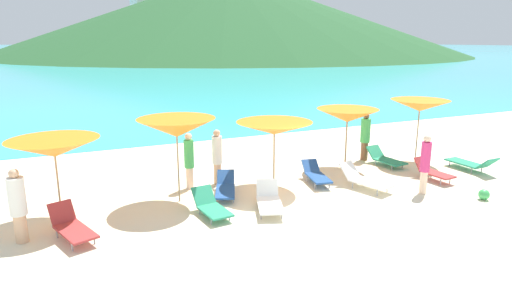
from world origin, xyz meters
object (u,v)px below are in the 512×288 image
at_px(lounge_chair_0, 364,179).
at_px(lounge_chair_1, 211,206).
at_px(umbrella_0, 54,148).
at_px(lounge_chair_7, 433,171).
at_px(lounge_chair_6, 316,174).
at_px(umbrella_1, 177,128).
at_px(beachgoer_3, 18,204).
at_px(beach_ball, 484,195).
at_px(lounge_chair_5, 72,226).
at_px(lounge_chair_8, 225,187).
at_px(cruise_ship, 196,29).
at_px(umbrella_2, 274,128).
at_px(beachgoer_0, 189,159).
at_px(beachgoer_4, 217,155).
at_px(beachgoer_1, 425,162).
at_px(beachgoer_2, 365,135).
at_px(lounge_chair_2, 471,163).
at_px(lounge_chair_3, 269,200).
at_px(umbrella_4, 420,106).
at_px(umbrella_3, 347,116).
at_px(lounge_chair_4, 385,158).

relative_size(lounge_chair_0, lounge_chair_1, 1.19).
distance_m(umbrella_0, lounge_chair_7, 11.15).
bearing_deg(lounge_chair_6, umbrella_1, -170.43).
bearing_deg(beachgoer_3, beach_ball, -109.39).
bearing_deg(umbrella_0, lounge_chair_7, -7.28).
height_order(lounge_chair_1, lounge_chair_5, lounge_chair_5).
bearing_deg(lounge_chair_8, cruise_ship, 95.20).
relative_size(umbrella_2, beachgoer_0, 1.32).
height_order(lounge_chair_5, beachgoer_0, beachgoer_0).
height_order(umbrella_0, umbrella_1, umbrella_1).
relative_size(umbrella_0, lounge_chair_7, 1.67).
height_order(lounge_chair_8, beachgoer_4, beachgoer_4).
xyz_separation_m(umbrella_0, beachgoer_3, (-0.82, -0.95, -0.97)).
bearing_deg(umbrella_2, beachgoer_1, -31.88).
xyz_separation_m(lounge_chair_7, beachgoer_2, (-0.47, 2.88, 0.64)).
bearing_deg(beachgoer_0, beachgoer_3, 96.61).
bearing_deg(beachgoer_2, lounge_chair_2, 137.33).
bearing_deg(lounge_chair_5, lounge_chair_0, -18.88).
xyz_separation_m(lounge_chair_7, beachgoer_0, (-7.34, 2.44, 0.62)).
xyz_separation_m(umbrella_1, lounge_chair_3, (2.01, -1.61, -1.83)).
bearing_deg(lounge_chair_5, beachgoer_3, 146.07).
height_order(umbrella_0, beachgoer_4, umbrella_0).
height_order(lounge_chair_2, beachgoer_2, beachgoer_2).
relative_size(umbrella_1, umbrella_4, 1.02).
height_order(lounge_chair_5, lounge_chair_6, lounge_chair_5).
relative_size(lounge_chair_7, beachgoer_1, 0.76).
relative_size(umbrella_3, lounge_chair_8, 1.35).
distance_m(umbrella_2, lounge_chair_2, 7.25).
bearing_deg(umbrella_0, lounge_chair_6, -0.84).
bearing_deg(lounge_chair_1, lounge_chair_8, 48.79).
distance_m(lounge_chair_7, lounge_chair_8, 6.73).
relative_size(beachgoer_1, beachgoer_3, 1.03).
distance_m(lounge_chair_6, beach_ball, 4.79).
bearing_deg(umbrella_3, lounge_chair_5, -166.90).
xyz_separation_m(lounge_chair_2, lounge_chair_6, (-5.59, 1.07, 0.01)).
distance_m(umbrella_4, lounge_chair_0, 4.42).
height_order(lounge_chair_7, beachgoer_1, beachgoer_1).
distance_m(lounge_chair_8, beachgoer_3, 5.31).
bearing_deg(umbrella_2, umbrella_0, -179.02).
bearing_deg(beachgoer_2, umbrella_4, 153.79).
bearing_deg(beachgoer_4, umbrella_0, -55.26).
xyz_separation_m(lounge_chair_4, lounge_chair_7, (0.25, -1.97, 0.05)).
relative_size(umbrella_1, lounge_chair_4, 1.53).
height_order(lounge_chair_0, lounge_chair_4, lounge_chair_0).
xyz_separation_m(umbrella_0, lounge_chair_6, (7.36, -0.11, -1.58)).
xyz_separation_m(lounge_chair_7, beach_ball, (-0.04, -1.93, -0.15)).
xyz_separation_m(beachgoer_1, beachgoer_2, (0.75, 3.71, -0.01)).
bearing_deg(lounge_chair_2, umbrella_4, -64.51).
bearing_deg(lounge_chair_5, cruise_ship, 53.27).
distance_m(umbrella_3, cruise_ship, 175.55).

